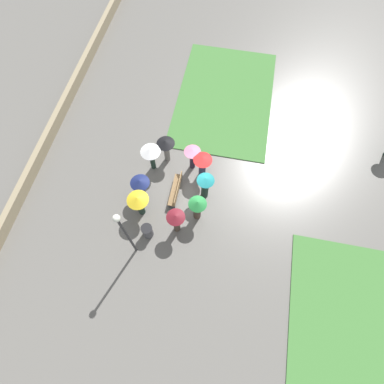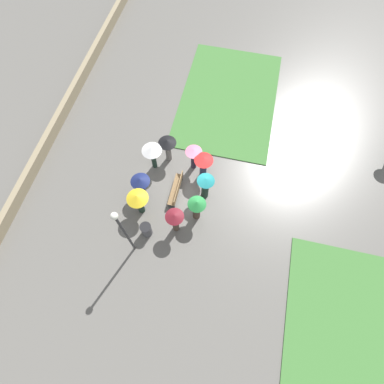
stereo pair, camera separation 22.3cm
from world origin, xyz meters
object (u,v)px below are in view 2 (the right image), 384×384
object	(u,v)px
trash_bin	(146,230)
crowd_person_red	(204,164)
crowd_person_pink	(194,155)
crowd_person_white	(152,152)
crowd_person_black	(168,146)
lamp_post	(123,229)
crowd_person_green	(197,207)
crowd_person_navy	(141,183)
crowd_person_yellow	(138,200)
crowd_person_maroon	(175,220)
park_bench	(177,189)
crowd_person_teal	(205,185)

from	to	relation	value
trash_bin	crowd_person_red	size ratio (longest dim) A/B	0.51
crowd_person_red	crowd_person_pink	bearing A→B (deg)	-113.24
crowd_person_white	crowd_person_black	xyz separation A→B (m)	(-0.69, 0.69, -0.17)
lamp_post	crowd_person_black	world-z (taller)	lamp_post
crowd_person_red	crowd_person_green	xyz separation A→B (m)	(2.60, 0.20, 0.02)
crowd_person_red	crowd_person_navy	distance (m)	3.56
crowd_person_red	crowd_person_yellow	bearing A→B (deg)	-33.23
crowd_person_navy	crowd_person_white	xyz separation A→B (m)	(-1.90, 0.08, 0.15)
crowd_person_maroon	park_bench	bearing A→B (deg)	51.63
lamp_post	crowd_person_maroon	world-z (taller)	lamp_post
crowd_person_teal	crowd_person_maroon	bearing A→B (deg)	137.92
crowd_person_navy	crowd_person_maroon	xyz separation A→B (m)	(1.58, 2.27, -0.10)
lamp_post	crowd_person_yellow	xyz separation A→B (m)	(-2.14, -0.26, -1.65)
crowd_person_green	trash_bin	bearing A→B (deg)	-66.54
crowd_person_pink	crowd_person_yellow	xyz separation A→B (m)	(3.38, -2.15, 0.13)
park_bench	crowd_person_white	size ratio (longest dim) A/B	1.03
crowd_person_red	crowd_person_black	distance (m)	2.30
lamp_post	crowd_person_pink	xyz separation A→B (m)	(-5.51, 1.89, -1.78)
crowd_person_yellow	crowd_person_black	bearing A→B (deg)	40.20
crowd_person_yellow	crowd_person_white	size ratio (longest dim) A/B	0.97
park_bench	lamp_post	xyz separation A→B (m)	(3.60, -1.35, 2.56)
crowd_person_teal	crowd_person_yellow	bearing A→B (deg)	101.09
crowd_person_navy	crowd_person_white	distance (m)	1.91
crowd_person_yellow	crowd_person_maroon	xyz separation A→B (m)	(0.60, 2.10, -0.10)
park_bench	crowd_person_black	xyz separation A→B (m)	(-2.12, -1.01, 0.88)
lamp_post	crowd_person_teal	distance (m)	5.10
lamp_post	trash_bin	size ratio (longest dim) A/B	5.16
crowd_person_yellow	crowd_person_teal	bearing A→B (deg)	-12.67
crowd_person_maroon	crowd_person_pink	bearing A→B (deg)	37.65
crowd_person_yellow	crowd_person_black	distance (m)	3.63
crowd_person_navy	crowd_person_teal	size ratio (longest dim) A/B	0.89
crowd_person_red	crowd_person_white	distance (m)	2.91
crowd_person_red	crowd_person_yellow	world-z (taller)	crowd_person_yellow
park_bench	crowd_person_white	distance (m)	2.46
crowd_person_white	crowd_person_navy	bearing A→B (deg)	-56.12
crowd_person_black	lamp_post	bearing A→B (deg)	-66.80
park_bench	crowd_person_red	distance (m)	2.04
trash_bin	crowd_person_white	size ratio (longest dim) A/B	0.48
trash_bin	crowd_person_red	distance (m)	4.70
crowd_person_red	crowd_person_yellow	size ratio (longest dim) A/B	0.98
park_bench	lamp_post	world-z (taller)	lamp_post
lamp_post	crowd_person_black	xyz separation A→B (m)	(-5.72, 0.34, -1.68)
trash_bin	crowd_person_navy	xyz separation A→B (m)	(-2.16, -0.83, 0.91)
crowd_person_red	crowd_person_green	distance (m)	2.61
crowd_person_navy	crowd_person_black	xyz separation A→B (m)	(-2.59, 0.77, -0.02)
lamp_post	crowd_person_navy	distance (m)	3.57
crowd_person_teal	crowd_person_red	bearing A→B (deg)	-0.21
crowd_person_pink	crowd_person_red	world-z (taller)	crowd_person_red
trash_bin	crowd_person_maroon	size ratio (longest dim) A/B	0.48
crowd_person_navy	crowd_person_yellow	size ratio (longest dim) A/B	0.96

